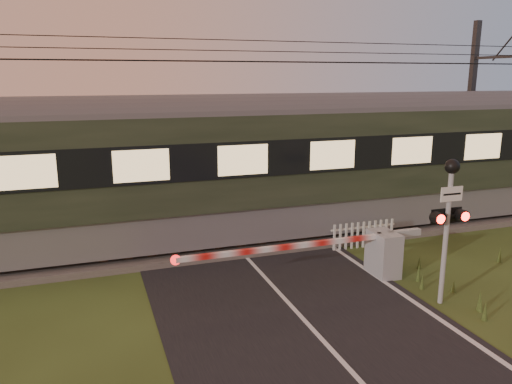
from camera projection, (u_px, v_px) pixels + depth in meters
name	position (u px, v px, depth m)	size (l,w,h in m)	color
ground	(323.00, 342.00, 9.79)	(160.00, 160.00, 0.00)	#2E3A16
road	(329.00, 347.00, 9.58)	(6.00, 140.00, 0.03)	black
track_bed	(231.00, 239.00, 15.76)	(140.00, 3.40, 0.39)	#47423D
overhead_wires	(228.00, 53.00, 14.47)	(120.00, 0.62, 0.62)	black
boom_gate	(375.00, 252.00, 12.85)	(6.58, 0.90, 1.20)	gray
crossing_signal	(449.00, 206.00, 10.94)	(0.85, 0.35, 3.35)	gray
picket_fence	(363.00, 234.00, 15.09)	(2.17, 0.07, 0.81)	silver
catenary_mast	(471.00, 109.00, 20.44)	(0.23, 2.46, 7.23)	#2D2D30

